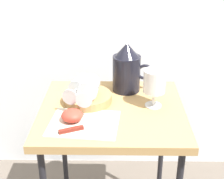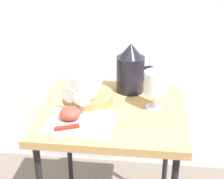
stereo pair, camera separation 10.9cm
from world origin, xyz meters
The scene contains 9 objects.
table centered at (0.00, 0.00, 0.60)m, with size 0.55×0.50×0.67m.
linen_napkin centered at (-0.10, -0.11, 0.67)m, with size 0.24×0.20×0.00m, color beige.
basket_tray centered at (-0.10, 0.05, 0.69)m, with size 0.19×0.19×0.04m, color #AD8451.
pitcher centered at (0.06, 0.16, 0.75)m, with size 0.17×0.12×0.21m.
wine_glass_upright centered at (0.16, 0.02, 0.77)m, with size 0.08×0.08×0.15m.
wine_glass_tipped_near centered at (-0.13, 0.05, 0.74)m, with size 0.10×0.16×0.07m.
wine_glass_tipped_far centered at (-0.09, 0.03, 0.74)m, with size 0.08×0.16×0.08m.
apple_half_left centered at (-0.14, -0.10, 0.69)m, with size 0.08×0.08×0.04m, color #CC3D2D.
knife centered at (-0.11, -0.15, 0.68)m, with size 0.20×0.10×0.01m.
Camera 2 is at (0.13, -1.10, 1.28)m, focal length 53.30 mm.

